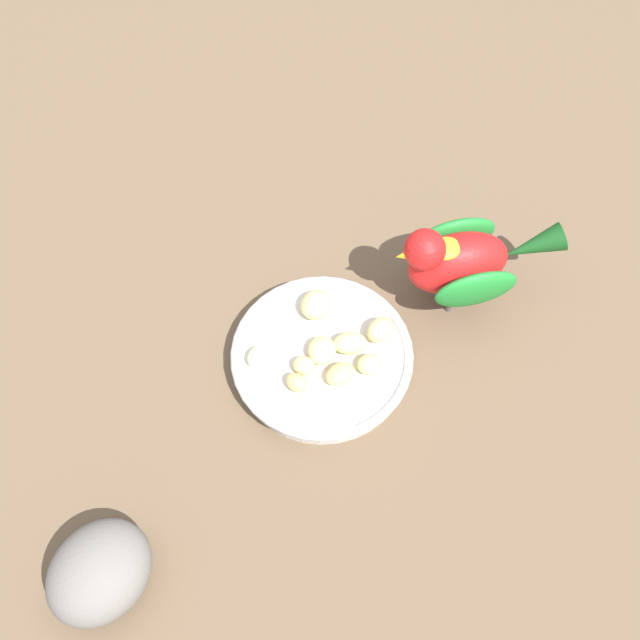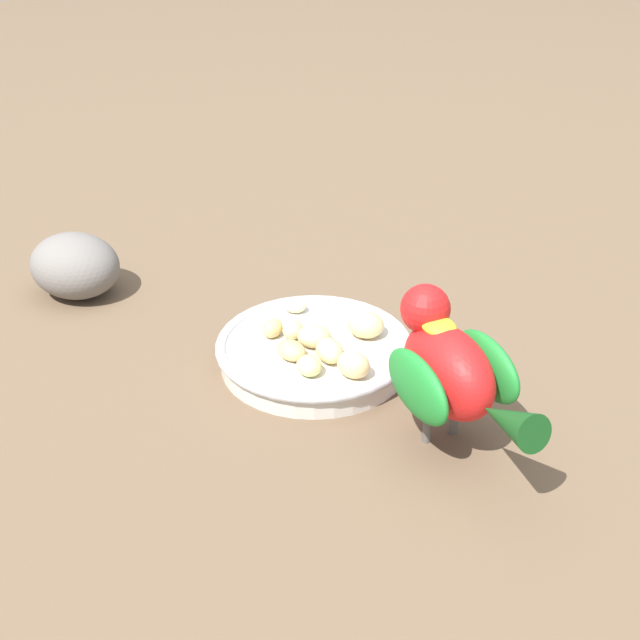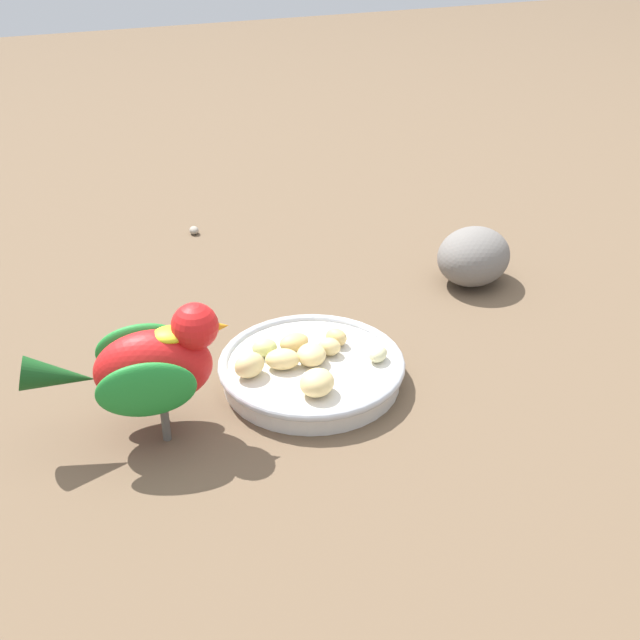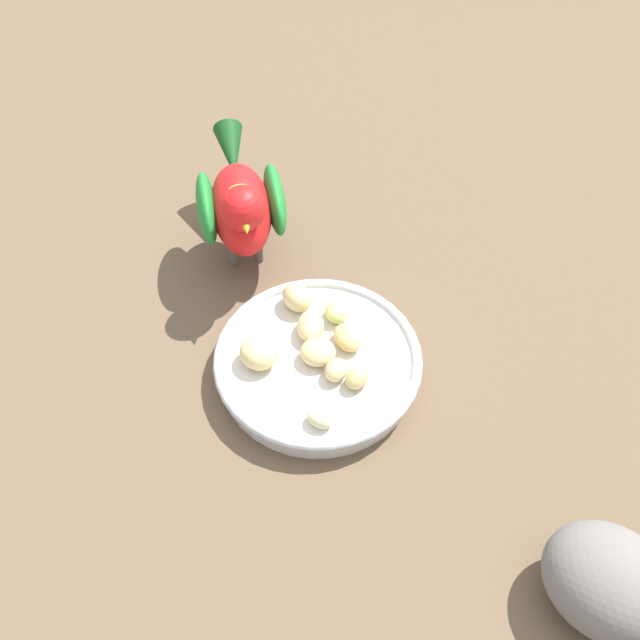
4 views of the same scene
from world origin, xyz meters
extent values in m
plane|color=brown|center=(0.00, 0.00, 0.00)|extent=(4.00, 4.00, 0.00)
cylinder|color=beige|center=(0.00, -0.01, 0.01)|extent=(0.18, 0.18, 0.02)
torus|color=#B7BABF|center=(0.00, -0.01, 0.02)|extent=(0.19, 0.19, 0.01)
ellipsoid|color=tan|center=(0.04, 0.02, 0.03)|extent=(0.03, 0.03, 0.02)
ellipsoid|color=#E5C67F|center=(0.00, -0.01, 0.03)|extent=(0.04, 0.04, 0.02)
ellipsoid|color=tan|center=(-0.01, 0.02, 0.03)|extent=(0.04, 0.03, 0.02)
ellipsoid|color=#E5C67F|center=(0.02, 0.00, 0.03)|extent=(0.03, 0.03, 0.02)
ellipsoid|color=beige|center=(0.07, -0.03, 0.03)|extent=(0.03, 0.03, 0.02)
ellipsoid|color=#E5C67F|center=(-0.01, -0.06, 0.04)|extent=(0.05, 0.05, 0.03)
ellipsoid|color=#C6D17A|center=(-0.04, 0.02, 0.03)|extent=(0.03, 0.03, 0.02)
ellipsoid|color=#E5C67F|center=(-0.07, -0.01, 0.04)|extent=(0.04, 0.04, 0.03)
ellipsoid|color=#E5C67F|center=(-0.03, -0.01, 0.03)|extent=(0.04, 0.03, 0.02)
cylinder|color=#59544C|center=(-0.16, -0.02, 0.02)|extent=(0.01, 0.01, 0.03)
cylinder|color=#59544C|center=(-0.16, -0.05, 0.02)|extent=(0.01, 0.01, 0.03)
ellipsoid|color=red|center=(-0.16, -0.04, 0.07)|extent=(0.12, 0.07, 0.07)
ellipsoid|color=#1E7F2D|center=(-0.17, 0.00, 0.07)|extent=(0.09, 0.03, 0.06)
ellipsoid|color=#1E7F2D|center=(-0.18, -0.07, 0.07)|extent=(0.09, 0.03, 0.06)
cone|color=#144719|center=(-0.25, -0.02, 0.08)|extent=(0.07, 0.04, 0.05)
sphere|color=red|center=(-0.12, -0.04, 0.11)|extent=(0.05, 0.05, 0.04)
cone|color=orange|center=(-0.10, -0.04, 0.11)|extent=(0.02, 0.02, 0.02)
ellipsoid|color=yellow|center=(-0.14, -0.04, 0.11)|extent=(0.04, 0.03, 0.01)
ellipsoid|color=slate|center=(0.27, 0.13, 0.04)|extent=(0.13, 0.13, 0.07)
ellipsoid|color=gray|center=(-0.03, 0.40, 0.01)|extent=(0.01, 0.02, 0.01)
camera|label=1|loc=(0.14, 0.36, 0.81)|focal=46.98mm
camera|label=2|loc=(-0.63, 0.41, 0.49)|focal=51.29mm
camera|label=3|loc=(-0.24, -0.67, 0.48)|focal=45.50mm
camera|label=4|loc=(0.41, -0.14, 0.62)|focal=44.59mm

